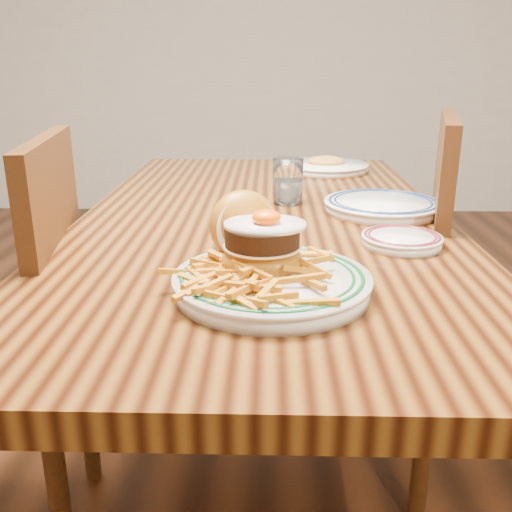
{
  "coord_description": "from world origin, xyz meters",
  "views": [
    {
      "loc": [
        0.01,
        -1.3,
        1.09
      ],
      "look_at": [
        -0.01,
        -0.48,
        0.81
      ],
      "focal_mm": 40.0,
      "sensor_mm": 36.0,
      "label": 1
    }
  ],
  "objects_px": {
    "chair_left": "(6,347)",
    "side_plate": "(402,239)",
    "chair_right": "(486,304)",
    "table": "(264,250)",
    "main_plate": "(267,265)"
  },
  "relations": [
    {
      "from": "chair_left",
      "to": "side_plate",
      "type": "bearing_deg",
      "value": -10.73
    },
    {
      "from": "chair_right",
      "to": "table",
      "type": "bearing_deg",
      "value": 16.33
    },
    {
      "from": "chair_right",
      "to": "side_plate",
      "type": "relative_size",
      "value": 6.16
    },
    {
      "from": "chair_right",
      "to": "side_plate",
      "type": "distance_m",
      "value": 0.44
    },
    {
      "from": "chair_right",
      "to": "side_plate",
      "type": "height_order",
      "value": "chair_right"
    },
    {
      "from": "table",
      "to": "main_plate",
      "type": "distance_m",
      "value": 0.48
    },
    {
      "from": "chair_left",
      "to": "chair_right",
      "type": "bearing_deg",
      "value": 2.11
    },
    {
      "from": "table",
      "to": "side_plate",
      "type": "height_order",
      "value": "side_plate"
    },
    {
      "from": "chair_left",
      "to": "chair_right",
      "type": "distance_m",
      "value": 1.13
    },
    {
      "from": "chair_right",
      "to": "side_plate",
      "type": "bearing_deg",
      "value": 56.07
    },
    {
      "from": "table",
      "to": "side_plate",
      "type": "distance_m",
      "value": 0.37
    },
    {
      "from": "side_plate",
      "to": "main_plate",
      "type": "bearing_deg",
      "value": -130.64
    },
    {
      "from": "side_plate",
      "to": "chair_left",
      "type": "bearing_deg",
      "value": -172.9
    },
    {
      "from": "chair_left",
      "to": "main_plate",
      "type": "xyz_separation_m",
      "value": [
        0.56,
        -0.24,
        0.28
      ]
    },
    {
      "from": "table",
      "to": "main_plate",
      "type": "height_order",
      "value": "main_plate"
    }
  ]
}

